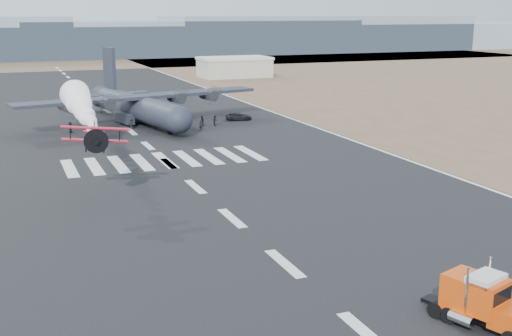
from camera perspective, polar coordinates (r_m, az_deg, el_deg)
ground at (r=40.25m, az=9.85°, el=-14.36°), size 500.00×500.00×0.00m
scrub_far at (r=261.36m, az=-17.78°, el=8.94°), size 500.00×80.00×0.00m
runway_markings at (r=93.90m, az=-9.59°, el=1.96°), size 60.00×260.00×0.01m
ridge_seg_d at (r=290.87m, az=-18.35°, el=10.60°), size 150.00×50.00×13.00m
ridge_seg_e at (r=302.16m, az=-5.75°, el=11.49°), size 150.00×50.00×15.00m
ridge_seg_f at (r=326.26m, az=5.51°, el=11.83°), size 150.00×50.00×17.00m
ridge_seg_g at (r=360.71m, az=14.91°, el=11.30°), size 150.00×50.00×13.00m
hangar_right at (r=192.07m, az=-1.93°, el=8.98°), size 20.50×12.50×5.90m
semi_truck at (r=42.12m, az=19.53°, el=-11.11°), size 4.51×7.80×3.44m
aerobatic_biplane at (r=66.36m, az=-14.10°, el=2.80°), size 6.74×6.03×2.82m
smoke_trail at (r=93.58m, az=-15.62°, el=5.93°), size 4.22×33.64×4.22m
transport_aircraft at (r=113.12m, az=-10.59°, el=5.55°), size 42.91×35.12×12.44m
support_vehicle at (r=114.70m, az=-1.55°, el=4.60°), size 5.04×3.08×1.30m
crew_a at (r=105.04m, az=-4.94°, el=3.80°), size 0.77×0.75×1.63m
crew_b at (r=108.93m, az=-4.82°, el=4.18°), size 0.69×0.94×1.73m
crew_c at (r=107.84m, az=-11.02°, el=3.88°), size 1.12×1.21×1.75m
crew_d at (r=104.95m, az=-7.19°, el=3.75°), size 1.05×0.61×1.72m
crew_e at (r=106.93m, az=-16.19°, el=3.50°), size 0.90×0.99×1.73m
crew_f at (r=106.07m, az=-8.91°, el=3.83°), size 0.88×1.77×1.83m
crew_g at (r=110.73m, az=-7.45°, el=4.26°), size 0.63×0.72×1.70m
crew_h at (r=108.96m, az=-3.65°, el=4.23°), size 0.68×0.97×1.83m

